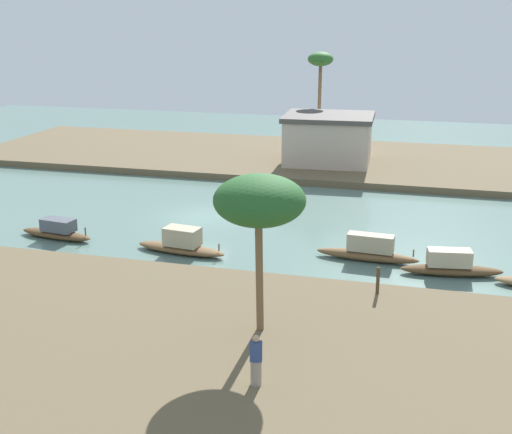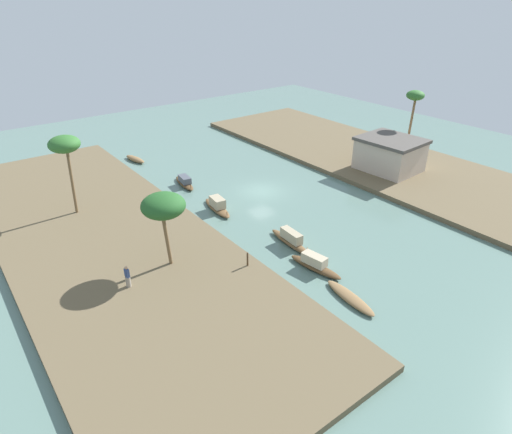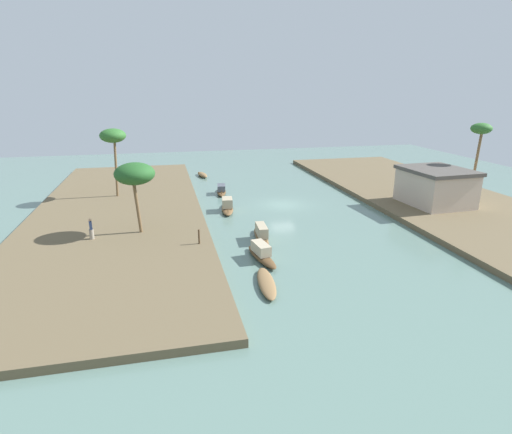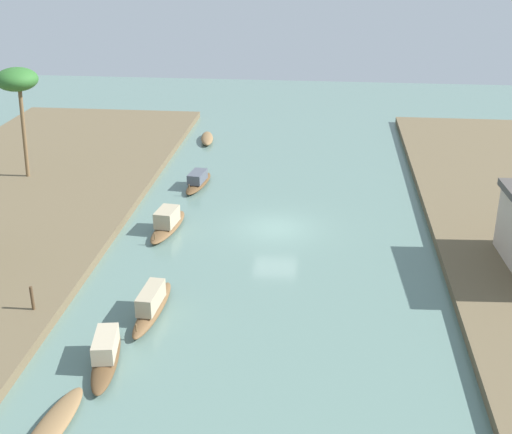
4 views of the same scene
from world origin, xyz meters
TOP-DOWN VIEW (x-y plane):
  - river_water at (0.00, 0.00)m, footprint 80.79×80.79m
  - sampan_with_red_awning at (-6.21, -5.61)m, footprint 4.36×1.56m
  - sampan_downstream_large at (-16.41, -6.76)m, footprint 3.66×1.51m
  - sampan_midstream at (0.92, -6.05)m, footprint 4.81×1.71m
  - sampan_with_tall_canopy at (9.90, -4.72)m, footprint 4.95×1.18m
  - sampan_open_hull at (17.78, -6.28)m, footprint 4.59×1.49m
  - sampan_upstream_small at (13.68, -5.62)m, footprint 4.66×1.67m
  - mooring_post at (10.80, -9.76)m, footprint 0.14×0.14m
  - palm_tree_left_near at (-5.77, -16.93)m, footprint 2.68×2.68m

SIDE VIEW (x-z plane):
  - river_water at x=0.00m, z-range 0.00..0.00m
  - sampan_open_hull at x=17.78m, z-range 0.00..0.40m
  - sampan_downstream_large at x=-16.41m, z-range 0.00..0.51m
  - sampan_with_red_awning at x=-6.21m, z-range -0.13..0.93m
  - sampan_upstream_small at x=13.68m, z-range -0.15..1.05m
  - sampan_midstream at x=0.92m, z-range -0.18..1.13m
  - sampan_with_tall_canopy at x=9.90m, z-range -0.16..1.15m
  - mooring_post at x=10.80m, z-range 0.49..1.61m
  - palm_tree_left_near at x=-5.77m, z-range 3.23..10.45m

